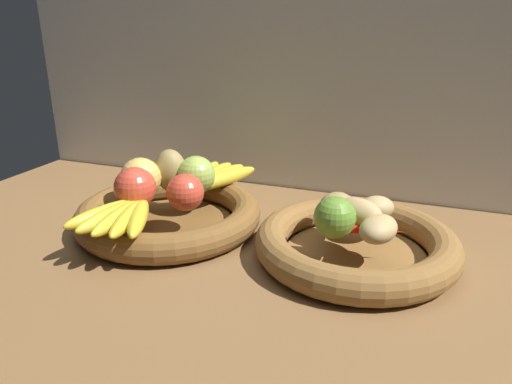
{
  "coord_description": "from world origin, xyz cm",
  "views": [
    {
      "loc": [
        26.23,
        -71.69,
        36.94
      ],
      "look_at": [
        -0.34,
        -0.85,
        9.26
      ],
      "focal_mm": 33.23,
      "sensor_mm": 36.0,
      "label": 1
    }
  ],
  "objects": [
    {
      "name": "potato_back",
      "position": [
        19.34,
        4.12,
        7.26
      ],
      "size": [
        7.72,
        7.49,
        4.0
      ],
      "primitive_type": "ellipsoid",
      "rotation": [
        0.0,
        0.0,
        3.78
      ],
      "color": "tan",
      "rests_on": "fruit_bowl_right"
    },
    {
      "name": "apple_golden_left",
      "position": [
        -23.33,
        -0.81,
        9.08
      ],
      "size": [
        7.63,
        7.63,
        7.63
      ],
      "primitive_type": "sphere",
      "color": "#DBB756",
      "rests_on": "fruit_bowl_left"
    },
    {
      "name": "fruit_bowl_left",
      "position": [
        -17.75,
        -0.85,
        2.45
      ],
      "size": [
        34.42,
        34.42,
        5.26
      ],
      "color": "brown",
      "rests_on": "ground_plane"
    },
    {
      "name": "potato_oblong",
      "position": [
        13.01,
        2.31,
        7.4
      ],
      "size": [
        6.25,
        8.12,
        4.27
      ],
      "primitive_type": "ellipsoid",
      "rotation": [
        0.0,
        0.0,
        1.63
      ],
      "color": "#A38451",
      "rests_on": "fruit_bowl_right"
    },
    {
      "name": "potato_large",
      "position": [
        17.08,
        -0.85,
        7.81
      ],
      "size": [
        9.34,
        7.17,
        5.11
      ],
      "primitive_type": "ellipsoid",
      "rotation": [
        0.0,
        0.0,
        5.94
      ],
      "color": "tan",
      "rests_on": "fruit_bowl_right"
    },
    {
      "name": "banana_bunch_back",
      "position": [
        -13.89,
        11.13,
        6.72
      ],
      "size": [
        12.09,
        18.98,
        2.92
      ],
      "color": "gold",
      "rests_on": "fruit_bowl_left"
    },
    {
      "name": "apple_red_right",
      "position": [
        -12.51,
        -3.51,
        8.55
      ],
      "size": [
        6.58,
        6.58,
        6.58
      ],
      "primitive_type": "sphere",
      "color": "#CC422D",
      "rests_on": "fruit_bowl_left"
    },
    {
      "name": "ground_plane",
      "position": [
        0.0,
        0.0,
        -1.5
      ],
      "size": [
        140.0,
        90.0,
        3.0
      ],
      "primitive_type": "cube",
      "color": "brown"
    },
    {
      "name": "banana_bunch_front",
      "position": [
        -19.53,
        -12.41,
        6.7
      ],
      "size": [
        14.65,
        16.74,
        2.87
      ],
      "color": "gold",
      "rests_on": "fruit_bowl_left"
    },
    {
      "name": "chili_pepper",
      "position": [
        19.64,
        -2.87,
        6.2
      ],
      "size": [
        10.21,
        3.95,
        1.88
      ],
      "primitive_type": "cone",
      "rotation": [
        0.0,
        1.57,
        0.21
      ],
      "color": "red",
      "rests_on": "fruit_bowl_right"
    },
    {
      "name": "fruit_bowl_right",
      "position": [
        17.08,
        -0.85,
        2.45
      ],
      "size": [
        33.07,
        33.07,
        5.26
      ],
      "color": "brown",
      "rests_on": "ground_plane"
    },
    {
      "name": "pear_brown",
      "position": [
        -19.89,
        4.2,
        9.45
      ],
      "size": [
        6.24,
        5.84,
        8.37
      ],
      "primitive_type": "ellipsoid",
      "rotation": [
        0.0,
        0.0,
        4.7
      ],
      "color": "olive",
      "rests_on": "fruit_bowl_left"
    },
    {
      "name": "apple_green_back",
      "position": [
        -14.69,
        4.83,
        8.94
      ],
      "size": [
        7.36,
        7.36,
        7.36
      ],
      "primitive_type": "sphere",
      "color": "#99B74C",
      "rests_on": "fruit_bowl_left"
    },
    {
      "name": "lime_near",
      "position": [
        14.16,
        -5.23,
        8.52
      ],
      "size": [
        6.51,
        6.51,
        6.51
      ],
      "primitive_type": "sphere",
      "color": "olive",
      "rests_on": "fruit_bowl_right"
    },
    {
      "name": "apple_red_front",
      "position": [
        -21.35,
        -5.58,
        8.97
      ],
      "size": [
        7.42,
        7.42,
        7.42
      ],
      "primitive_type": "sphere",
      "color": "#CC422D",
      "rests_on": "fruit_bowl_left"
    },
    {
      "name": "potato_small",
      "position": [
        20.69,
        -4.47,
        7.29
      ],
      "size": [
        7.1,
        8.81,
        4.06
      ],
      "primitive_type": "ellipsoid",
      "rotation": [
        0.0,
        0.0,
        4.45
      ],
      "color": "tan",
      "rests_on": "fruit_bowl_right"
    },
    {
      "name": "back_wall",
      "position": [
        0.0,
        30.0,
        27.5
      ],
      "size": [
        140.0,
        3.0,
        55.0
      ],
      "color": "silver",
      "rests_on": "ground_plane"
    }
  ]
}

